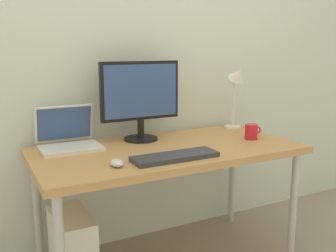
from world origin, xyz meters
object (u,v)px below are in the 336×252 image
(desk_lamp, at_px, (237,84))
(laptop, at_px, (68,138))
(keyboard, at_px, (175,157))
(computer_tower, at_px, (73,252))
(desk, at_px, (168,157))
(monitor, at_px, (140,96))
(coffee_mug, at_px, (251,132))
(mouse, at_px, (117,163))

(desk_lamp, bearing_deg, laptop, 179.18)
(keyboard, bearing_deg, computer_tower, 154.53)
(desk, distance_m, monitor, 0.40)
(desk, xyz_separation_m, keyboard, (-0.07, -0.22, 0.07))
(desk_lamp, distance_m, coffee_mug, 0.40)
(computer_tower, bearing_deg, laptop, 75.46)
(mouse, height_order, coffee_mug, coffee_mug)
(desk, bearing_deg, mouse, -151.73)
(mouse, height_order, computer_tower, mouse)
(laptop, relative_size, computer_tower, 0.76)
(computer_tower, bearing_deg, coffee_mug, -3.85)
(desk, height_order, keyboard, keyboard)
(laptop, xyz_separation_m, computer_tower, (-0.06, -0.23, -0.56))
(computer_tower, bearing_deg, desk_lamp, 10.30)
(laptop, xyz_separation_m, coffee_mug, (1.02, -0.30, -0.01))
(desk_lamp, bearing_deg, computer_tower, -169.70)
(desk, distance_m, mouse, 0.43)
(desk_lamp, xyz_separation_m, coffee_mug, (-0.10, -0.29, -0.26))
(keyboard, xyz_separation_m, computer_tower, (-0.48, 0.23, -0.51))
(desk_lamp, xyz_separation_m, mouse, (-1.00, -0.43, -0.29))
(monitor, distance_m, computer_tower, 0.93)
(keyboard, distance_m, computer_tower, 0.74)
(mouse, bearing_deg, laptop, 105.10)
(monitor, relative_size, desk_lamp, 1.12)
(desk_lamp, relative_size, keyboard, 0.98)
(laptop, relative_size, keyboard, 0.73)
(monitor, bearing_deg, desk_lamp, 0.04)
(keyboard, bearing_deg, laptop, 132.38)
(desk_lamp, relative_size, coffee_mug, 3.87)
(keyboard, distance_m, coffee_mug, 0.62)
(monitor, xyz_separation_m, keyboard, (-0.01, -0.44, -0.25))
(coffee_mug, xyz_separation_m, computer_tower, (-1.08, 0.07, -0.55))
(monitor, height_order, desk_lamp, monitor)
(desk, xyz_separation_m, monitor, (-0.06, 0.23, 0.32))
(desk, height_order, computer_tower, desk)
(desk_lamp, height_order, computer_tower, desk_lamp)
(laptop, bearing_deg, coffee_mug, -16.55)
(desk, height_order, mouse, mouse)
(monitor, height_order, coffee_mug, monitor)
(computer_tower, bearing_deg, keyboard, -25.47)
(desk_lamp, relative_size, computer_tower, 1.03)
(desk, xyz_separation_m, desk_lamp, (0.63, 0.23, 0.36))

